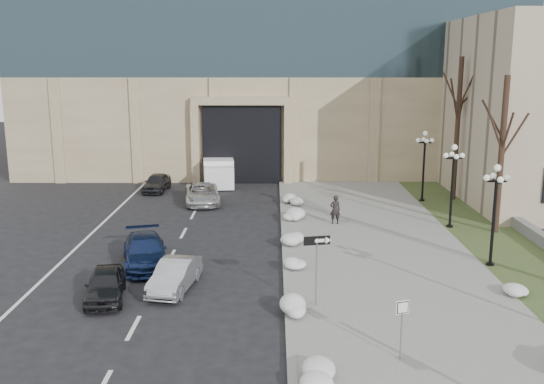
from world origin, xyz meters
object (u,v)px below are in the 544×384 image
at_px(car_e, 157,183).
at_px(lamppost_b, 495,202).
at_px(pedestrian, 335,210).
at_px(box_truck, 218,171).
at_px(one_way_sign, 321,249).
at_px(car_d, 202,194).
at_px(lamppost_d, 424,157).
at_px(car_a, 105,285).
at_px(keep_sign, 402,317).
at_px(car_b, 175,275).
at_px(lamppost_c, 453,175).
at_px(car_c, 145,251).

xyz_separation_m(car_e, lamppost_b, (18.31, -16.42, 2.44)).
distance_m(pedestrian, lamppost_b, 9.78).
distance_m(car_e, box_truck, 5.16).
bearing_deg(car_e, one_way_sign, -60.45).
relative_size(car_d, car_e, 1.26).
xyz_separation_m(lamppost_b, lamppost_d, (0.00, 13.00, 0.00)).
relative_size(car_a, one_way_sign, 1.26).
bearing_deg(keep_sign, lamppost_b, 38.66).
xyz_separation_m(box_truck, lamppost_d, (14.13, -6.43, 2.10)).
height_order(car_a, pedestrian, pedestrian).
distance_m(car_a, pedestrian, 14.91).
relative_size(car_d, keep_sign, 2.31).
height_order(car_a, car_e, car_e).
bearing_deg(car_d, pedestrian, -42.46).
bearing_deg(pedestrian, keep_sign, 87.51).
height_order(car_a, car_b, car_b).
distance_m(car_d, pedestrian, 9.88).
xyz_separation_m(car_b, lamppost_c, (13.91, 9.32, 2.46)).
xyz_separation_m(car_c, keep_sign, (9.85, -9.12, 0.83)).
height_order(car_a, car_d, car_d).
bearing_deg(keep_sign, one_way_sign, 99.18).
bearing_deg(lamppost_b, keep_sign, -123.50).
distance_m(car_c, lamppost_d, 20.46).
bearing_deg(car_b, car_c, 130.97).
height_order(car_a, lamppost_d, lamppost_d).
distance_m(box_truck, keep_sign, 29.53).
xyz_separation_m(car_e, one_way_sign, (10.23, -21.10, 1.71)).
height_order(car_b, lamppost_c, lamppost_c).
xyz_separation_m(car_a, keep_sign, (10.57, -5.07, 0.89)).
xyz_separation_m(keep_sign, lamppost_b, (5.91, 8.93, 1.57)).
distance_m(car_a, keep_sign, 11.76).
bearing_deg(car_d, lamppost_d, -7.07).
bearing_deg(car_d, lamppost_c, -31.34).
height_order(car_b, car_e, car_e).
xyz_separation_m(car_c, car_d, (1.17, 12.39, -0.02)).
distance_m(pedestrian, one_way_sign, 11.98).
xyz_separation_m(car_c, one_way_sign, (7.68, -4.87, 1.67)).
bearing_deg(car_c, car_d, 70.02).
relative_size(car_e, keep_sign, 1.83).
relative_size(car_c, lamppost_d, 0.98).
height_order(box_truck, lamppost_d, lamppost_d).
bearing_deg(lamppost_d, box_truck, 155.55).
bearing_deg(lamppost_d, car_a, -134.35).
distance_m(lamppost_c, lamppost_d, 6.50).
bearing_deg(lamppost_b, car_d, 139.23).
xyz_separation_m(car_a, lamppost_d, (16.49, 16.86, 2.46)).
bearing_deg(one_way_sign, box_truck, 92.60).
bearing_deg(lamppost_d, car_d, -178.34).
bearing_deg(lamppost_c, one_way_sign, -125.85).
bearing_deg(lamppost_b, car_e, 138.12).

